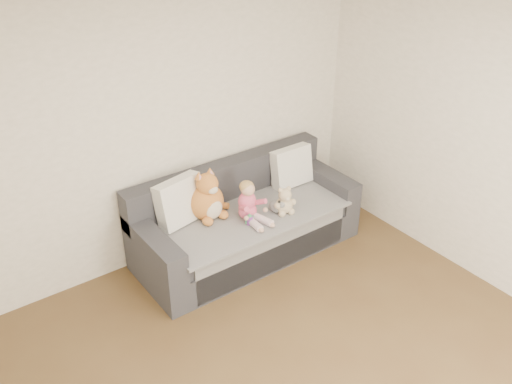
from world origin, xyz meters
TOP-DOWN VIEW (x-y plane):
  - room_shell at (0.00, 0.42)m, footprint 5.00×5.00m
  - sofa at (0.73, 2.06)m, footprint 2.20×0.94m
  - cushion_left at (0.13, 2.23)m, footprint 0.51×0.30m
  - cushion_right_back at (1.43, 2.27)m, footprint 0.44×0.32m
  - cushion_right_front at (1.41, 2.18)m, footprint 0.44×0.20m
  - toddler at (0.67, 1.89)m, footprint 0.28×0.40m
  - plush_cat at (0.38, 2.15)m, footprint 0.42×0.37m
  - teddy_bear at (1.00, 1.77)m, footprint 0.22×0.17m
  - plush_cow at (0.95, 1.83)m, footprint 0.13×0.20m
  - sippy_cup at (0.62, 1.81)m, footprint 0.10×0.07m

SIDE VIEW (x-z plane):
  - sofa at x=0.73m, z-range -0.12..0.73m
  - sippy_cup at x=0.62m, z-range 0.48..0.59m
  - plush_cow at x=0.95m, z-range 0.46..0.62m
  - teddy_bear at x=1.00m, z-range 0.44..0.73m
  - toddler at x=0.67m, z-range 0.44..0.83m
  - cushion_right_back at x=1.43m, z-range 0.47..0.84m
  - plush_cat at x=0.38m, z-range 0.40..0.92m
  - cushion_right_front at x=1.41m, z-range 0.47..0.88m
  - cushion_left at x=0.13m, z-range 0.47..0.91m
  - room_shell at x=0.00m, z-range -1.20..3.80m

